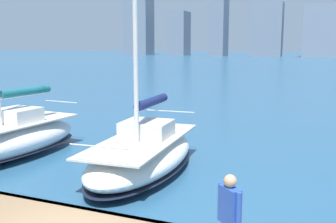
{
  "coord_description": "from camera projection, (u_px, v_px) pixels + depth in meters",
  "views": [
    {
      "loc": [
        -4.71,
        5.95,
        4.35
      ],
      "look_at": [
        0.16,
        -5.89,
        2.2
      ],
      "focal_mm": 42.0,
      "sensor_mm": 36.0,
      "label": 1
    }
  ],
  "objects": [
    {
      "name": "city_skyline",
      "position": [
        326.0,
        12.0,
        150.54
      ],
      "size": [
        173.72,
        19.01,
        47.84
      ],
      "color": "slate",
      "rests_on": "ground"
    },
    {
      "name": "person_blue_shirt",
      "position": [
        229.0,
        212.0,
        6.6
      ],
      "size": [
        0.48,
        0.44,
        1.64
      ],
      "color": "#2D3347",
      "rests_on": "dock_pier"
    },
    {
      "name": "sailboat_teal",
      "position": [
        12.0,
        137.0,
        15.49
      ],
      "size": [
        2.84,
        6.73,
        11.85
      ],
      "color": "white",
      "rests_on": "ground"
    },
    {
      "name": "sailboat_navy",
      "position": [
        143.0,
        153.0,
        13.6
      ],
      "size": [
        3.16,
        6.89,
        10.63
      ],
      "color": "white",
      "rests_on": "ground"
    }
  ]
}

